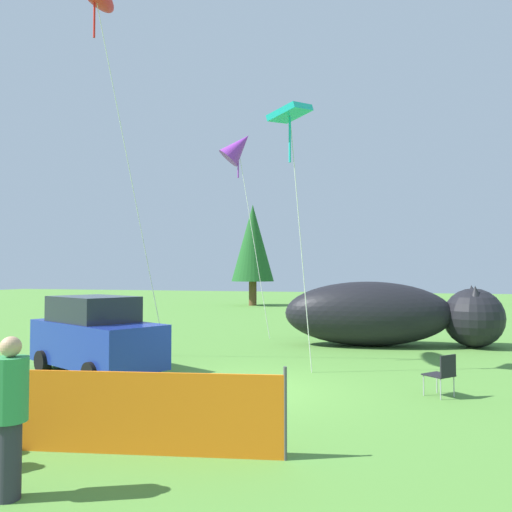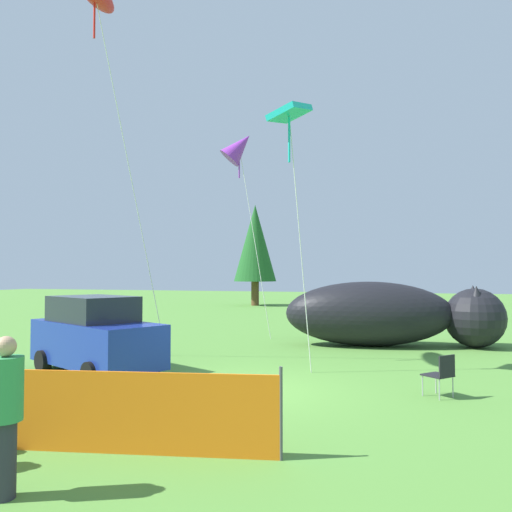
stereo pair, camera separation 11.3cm
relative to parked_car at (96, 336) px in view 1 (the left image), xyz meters
name	(u,v)px [view 1 (the left image)]	position (x,y,z in m)	size (l,w,h in m)	color
ground_plane	(238,390)	(4.15, -0.66, -0.97)	(120.00, 120.00, 0.00)	#548C38
parked_car	(96,336)	(0.00, 0.00, 0.00)	(4.37, 3.27, 1.99)	navy
folding_chair	(443,372)	(8.44, -0.03, -0.44)	(0.71, 0.71, 0.90)	black
inflatable_cat	(388,316)	(7.07, 7.27, 0.09)	(7.76, 3.44, 2.30)	black
safety_fence	(24,410)	(2.38, -5.15, -0.38)	(7.54, 1.54, 1.29)	orange
spectator_in_white_shirt	(10,410)	(3.38, -6.51, 0.04)	(0.40, 0.40, 1.86)	#2D2D38
kite_teal_diamond	(290,117)	(4.87, 1.35, 5.69)	(1.17, 1.19, 7.02)	silver
kite_purple_delta	(238,147)	(1.04, 8.29, 6.89)	(2.37, 1.46, 8.69)	silver
horizon_tree_west	(253,243)	(-4.43, 27.76, 4.12)	(3.48, 3.48, 8.29)	brown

